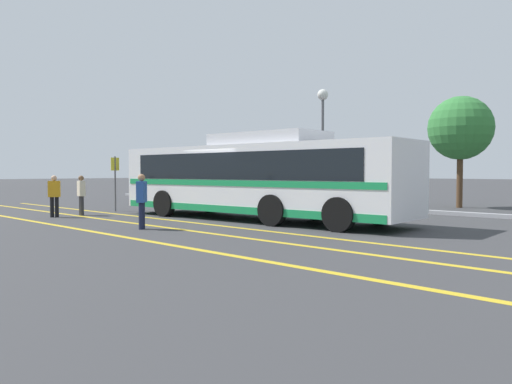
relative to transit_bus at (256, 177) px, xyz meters
name	(u,v)px	position (x,y,z in m)	size (l,w,h in m)	color
ground_plane	(232,218)	(-1.01, -0.26, -1.52)	(220.00, 220.00, 0.00)	#38383A
lane_strip_0	(209,224)	(-0.02, -2.20, -1.52)	(0.20, 31.46, 0.01)	gold
lane_strip_1	(171,228)	(-0.02, -3.69, -1.52)	(0.20, 31.46, 0.01)	gold
lane_strip_2	(109,234)	(-0.02, -5.77, -1.52)	(0.20, 31.46, 0.01)	gold
curb_strip	(360,208)	(-0.02, 6.76, -1.45)	(39.46, 0.36, 0.15)	#99999E
transit_bus	(256,177)	(0.00, 0.00, 0.00)	(11.91, 3.41, 3.05)	silver
parked_car_0	(172,188)	(-12.00, 5.12, -0.76)	(3.95, 2.01, 1.50)	navy
parked_car_1	(225,190)	(-7.02, 4.86, -0.77)	(4.13, 1.97, 1.49)	maroon
pedestrian_0	(81,193)	(-6.19, -3.49, -0.64)	(0.46, 0.30, 1.57)	#2D2D33
pedestrian_1	(142,198)	(-0.45, -4.44, -0.59)	(0.44, 0.46, 1.65)	#191E38
pedestrian_2	(54,194)	(-6.16, -4.58, -0.64)	(0.41, 0.47, 1.58)	black
bus_stop_sign	(115,177)	(-7.11, -1.48, -0.02)	(0.07, 0.40, 2.38)	#59595E
street_lamp	(323,117)	(-3.12, 8.07, 3.00)	(0.56, 0.56, 5.93)	#59595E
tree_0	(461,128)	(2.71, 11.09, 2.24)	(3.01, 3.01, 5.29)	#513823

